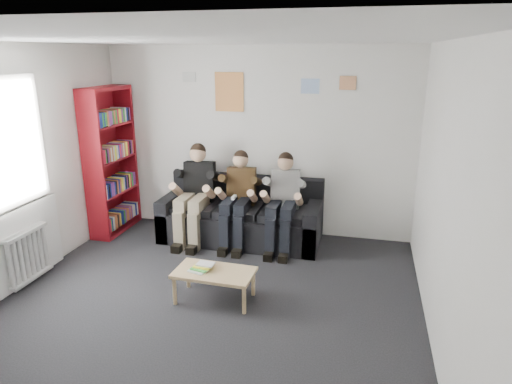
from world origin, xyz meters
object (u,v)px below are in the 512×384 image
Objects in this scene: person_middle at (238,199)px; sofa at (242,218)px; bookshelf at (111,161)px; person_left at (195,195)px; coffee_table at (214,275)px; person_right at (283,203)px.

sofa is at bearing 83.85° from person_middle.
bookshelf reaches higher than person_middle.
sofa is 1.05× the size of bookshelf.
person_left is (1.32, -0.10, -0.38)m from bookshelf.
person_left is at bearing 174.17° from person_middle.
person_middle is at bearing -90.00° from sofa.
coffee_table is at bearing -89.81° from person_middle.
person_middle is 0.63m from person_right.
coffee_table is 1.76m from person_left.
coffee_table is at bearing -70.65° from person_left.
person_left reaches higher than coffee_table.
bookshelf reaches higher than sofa.
person_middle reaches higher than sofa.
person_right is (1.25, 0.00, -0.02)m from person_left.
person_middle is at bearing 173.88° from person_right.
person_right is (0.63, 0.00, 0.00)m from person_middle.
coffee_table is (0.17, -1.73, -0.01)m from sofa.
bookshelf is at bearing 171.73° from person_right.
sofa is 2.09m from bookshelf.
bookshelf is 2.51× the size of coffee_table.
person_middle is at bearing 96.35° from coffee_table.
person_right is (0.63, -0.20, 0.35)m from sofa.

